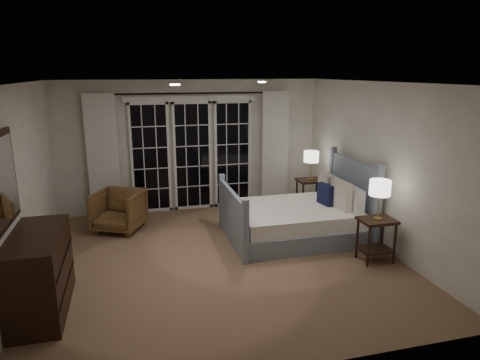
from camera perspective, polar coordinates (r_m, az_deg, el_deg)
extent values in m
plane|color=#8B624B|center=(6.33, -2.72, -10.43)|extent=(5.00, 5.00, 0.00)
plane|color=white|center=(5.75, -3.02, 12.83)|extent=(5.00, 5.00, 0.00)
cube|color=beige|center=(5.95, -27.14, -0.87)|extent=(0.02, 5.00, 2.50)
cube|color=beige|center=(6.86, 18.03, 1.86)|extent=(0.02, 5.00, 2.50)
cube|color=beige|center=(8.33, -6.42, 4.57)|extent=(5.00, 0.02, 2.50)
cube|color=beige|center=(3.62, 5.41, -8.45)|extent=(5.00, 0.02, 2.50)
cube|color=black|center=(8.26, -11.85, 2.86)|extent=(0.66, 0.02, 2.02)
cube|color=black|center=(8.34, -6.35, 3.18)|extent=(0.66, 0.02, 2.02)
cube|color=black|center=(8.49, -1.00, 3.46)|extent=(0.66, 0.02, 2.02)
cube|color=white|center=(8.18, -6.55, 10.74)|extent=(2.50, 0.04, 0.10)
cylinder|color=black|center=(8.12, -6.51, 11.42)|extent=(3.50, 0.03, 0.03)
cube|color=white|center=(8.16, -17.82, 3.05)|extent=(0.55, 0.10, 2.25)
cube|color=white|center=(8.62, 4.66, 4.26)|extent=(0.55, 0.10, 2.25)
cylinder|color=white|center=(6.53, 2.94, 12.92)|extent=(0.12, 0.12, 0.01)
cylinder|color=white|center=(5.26, -8.67, 12.44)|extent=(0.12, 0.12, 0.01)
cube|color=gray|center=(7.10, 7.17, -6.48)|extent=(1.94, 1.52, 0.28)
cube|color=white|center=(7.01, 7.24, -4.48)|extent=(1.88, 1.46, 0.24)
cube|color=gray|center=(7.38, 14.76, -2.15)|extent=(0.06, 1.52, 1.23)
cube|color=gray|center=(6.70, -1.01, -5.05)|extent=(0.06, 1.52, 0.85)
cube|color=white|center=(6.99, 14.64, -2.32)|extent=(0.14, 0.60, 0.36)
cube|color=white|center=(7.53, 12.30, -0.99)|extent=(0.14, 0.60, 0.36)
cube|color=beige|center=(6.94, 13.35, -1.98)|extent=(0.16, 0.46, 0.45)
cube|color=beige|center=(7.42, 11.35, -0.82)|extent=(0.16, 0.46, 0.45)
cube|color=#121533|center=(7.13, 11.29, -1.89)|extent=(0.15, 0.35, 0.34)
cube|color=black|center=(6.33, 17.84, -5.15)|extent=(0.49, 0.39, 0.04)
cube|color=black|center=(6.48, 17.54, -8.80)|extent=(0.45, 0.35, 0.03)
cylinder|color=black|center=(6.21, 16.77, -8.51)|extent=(0.04, 0.04, 0.60)
cylinder|color=black|center=(6.43, 19.92, -8.00)|extent=(0.04, 0.04, 0.60)
cylinder|color=black|center=(6.46, 15.34, -7.52)|extent=(0.04, 0.04, 0.60)
cylinder|color=black|center=(6.66, 18.42, -7.06)|extent=(0.04, 0.04, 0.60)
cube|color=black|center=(8.29, 9.36, -0.06)|extent=(0.49, 0.39, 0.04)
cube|color=black|center=(8.41, 9.24, -2.97)|extent=(0.45, 0.35, 0.03)
cylinder|color=black|center=(8.15, 8.39, -2.55)|extent=(0.04, 0.04, 0.61)
cylinder|color=black|center=(8.32, 11.00, -2.32)|extent=(0.04, 0.04, 0.61)
cylinder|color=black|center=(8.43, 7.56, -1.95)|extent=(0.04, 0.04, 0.61)
cylinder|color=black|center=(8.59, 10.11, -1.75)|extent=(0.04, 0.04, 0.61)
cylinder|color=#B19947|center=(6.32, 17.86, -4.89)|extent=(0.12, 0.12, 0.02)
cylinder|color=#B19947|center=(6.27, 17.98, -3.38)|extent=(0.02, 0.02, 0.33)
cylinder|color=white|center=(6.19, 18.17, -0.98)|extent=(0.29, 0.29, 0.21)
cylinder|color=#B19947|center=(8.28, 9.37, 0.14)|extent=(0.12, 0.12, 0.02)
cylinder|color=#B19947|center=(8.24, 9.41, 1.29)|extent=(0.02, 0.02, 0.32)
cylinder|color=white|center=(8.19, 9.49, 3.09)|extent=(0.28, 0.28, 0.21)
imported|color=brown|center=(7.56, -15.86, -3.96)|extent=(1.00, 1.01, 0.70)
cube|color=black|center=(5.37, -25.17, -11.17)|extent=(0.54, 1.30, 0.92)
cube|color=black|center=(5.39, -22.03, -12.60)|extent=(0.01, 1.28, 0.01)
cube|color=black|center=(5.26, -22.34, -9.64)|extent=(0.01, 1.28, 0.01)
cube|color=black|center=(5.08, -29.12, 0.00)|extent=(0.04, 0.85, 1.00)
cube|color=white|center=(5.07, -28.84, 0.02)|extent=(0.01, 0.73, 0.88)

